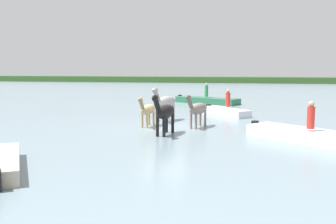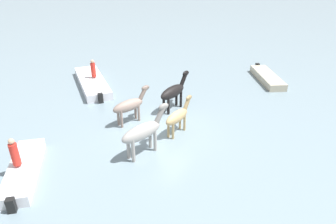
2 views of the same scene
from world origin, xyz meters
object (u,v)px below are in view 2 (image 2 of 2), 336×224
Objects in this scene: boat_launch_far at (92,84)px; boat_dinghy_port at (267,78)px; horse_dark_mare at (174,92)px; boat_skiff_near at (24,172)px; person_watcher_seated at (14,153)px; horse_chestnut_trailing at (129,105)px; horse_lead at (143,131)px; horse_dun_straggler at (178,116)px; person_spotter_bow at (93,69)px.

boat_dinghy_port is at bearing -107.59° from boat_launch_far.
boat_dinghy_port is at bearing -18.42° from horse_dark_mare.
boat_dinghy_port is (-6.45, -15.45, 0.00)m from boat_skiff_near.
horse_dark_mare is at bearing -108.15° from person_watcher_seated.
boat_dinghy_port is (-5.15, -9.76, -0.85)m from horse_chestnut_trailing.
horse_dark_mare is 8.74m from person_watcher_seated.
horse_lead is 2.38m from horse_dun_straggler.
horse_dun_straggler is at bearing -46.18° from boat_dinghy_port.
horse_dun_straggler is 7.16m from boat_skiff_near.
horse_dun_straggler is (-2.71, -0.20, -0.08)m from horse_chestnut_trailing.
horse_dun_straggler is 1.84× the size of person_spotter_bow.
horse_lead reaches higher than person_spotter_bow.
horse_chestnut_trailing is at bearing -52.87° from boat_skiff_near.
horse_chestnut_trailing is at bearing 147.75° from person_spotter_bow.
horse_lead is at bearing -84.15° from boat_skiff_near.
person_spotter_bow reaches higher than horse_dun_straggler.
horse_lead is 2.23× the size of person_watcher_seated.
horse_dun_straggler is at bearing -139.16° from horse_dark_mare.
horse_dun_straggler is 0.41× the size of boat_launch_far.
horse_lead is at bearing -159.83° from horse_dark_mare.
horse_dark_mare reaches higher than boat_skiff_near.
person_spotter_bow is at bearing -89.83° from boat_dinghy_port.
horse_dark_mare reaches higher than horse_dun_straggler.
horse_chestnut_trailing is 6.17m from person_spotter_bow.
horse_chestnut_trailing reaches higher than horse_dun_straggler.
boat_dinghy_port is (-3.85, -7.25, -0.94)m from horse_dark_mare.
horse_dun_straggler is at bearing 4.78° from horse_lead.
boat_skiff_near is 16.74m from boat_dinghy_port.
horse_dark_mare is at bearing 173.19° from person_spotter_bow.
boat_dinghy_port is 12.26m from person_spotter_bow.
horse_dark_mare is 2.19× the size of person_watcher_seated.
horse_chestnut_trailing is at bearing 102.03° from horse_dun_straggler.
boat_launch_far is 1.29× the size of boat_dinghy_port.
horse_chestnut_trailing is at bearing 162.07° from horse_dark_mare.
person_watcher_seated reaches higher than boat_launch_far.
horse_lead reaches higher than boat_skiff_near.
person_watcher_seated is at bearing -173.39° from horse_chestnut_trailing.
boat_skiff_near is 3.12× the size of person_spotter_bow.
boat_launch_far is at bearing -88.92° from boat_dinghy_port.
boat_skiff_near is at bearing 153.64° from horse_lead.
horse_lead is at bearing 174.69° from horse_dun_straggler.
horse_lead is at bearing -113.79° from horse_chestnut_trailing.
boat_dinghy_port is at bearing -7.48° from horse_chestnut_trailing.
boat_skiff_near is at bearing 113.57° from person_spotter_bow.
horse_dark_mare is 0.70× the size of boat_skiff_near.
boat_skiff_near is (2.60, 8.19, -0.95)m from horse_dark_mare.
horse_dun_straggler reaches higher than boat_launch_far.
boat_skiff_near is at bearing 153.73° from boat_launch_far.
boat_launch_far reaches higher than boat_skiff_near.
person_spotter_bow is at bearing 71.64° from horse_lead.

